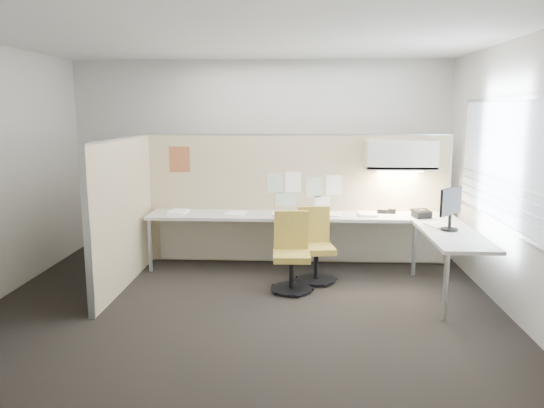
# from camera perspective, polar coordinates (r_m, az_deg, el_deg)

# --- Properties ---
(floor) EXTENTS (5.50, 4.50, 0.01)m
(floor) POSITION_cam_1_polar(r_m,az_deg,el_deg) (5.98, -2.87, -10.37)
(floor) COLOR black
(floor) RESTS_ON ground
(ceiling) EXTENTS (5.50, 4.50, 0.01)m
(ceiling) POSITION_cam_1_polar(r_m,az_deg,el_deg) (5.65, -3.13, 17.38)
(ceiling) COLOR white
(ceiling) RESTS_ON wall_back
(wall_back) EXTENTS (5.50, 0.02, 2.80)m
(wall_back) POSITION_cam_1_polar(r_m,az_deg,el_deg) (7.88, -1.29, 5.10)
(wall_back) COLOR beige
(wall_back) RESTS_ON ground
(wall_front) EXTENTS (5.50, 0.02, 2.80)m
(wall_front) POSITION_cam_1_polar(r_m,az_deg,el_deg) (3.45, -6.86, -1.48)
(wall_front) COLOR beige
(wall_front) RESTS_ON ground
(wall_right) EXTENTS (0.02, 4.50, 2.80)m
(wall_right) POSITION_cam_1_polar(r_m,az_deg,el_deg) (6.02, 24.06, 2.67)
(wall_right) COLOR beige
(wall_right) RESTS_ON ground
(window_pane) EXTENTS (0.01, 2.80, 1.30)m
(window_pane) POSITION_cam_1_polar(r_m,az_deg,el_deg) (6.00, 23.94, 4.10)
(window_pane) COLOR #98A3B1
(window_pane) RESTS_ON wall_right
(partition_back) EXTENTS (4.10, 0.06, 1.75)m
(partition_back) POSITION_cam_1_polar(r_m,az_deg,el_deg) (7.28, 2.66, 0.51)
(partition_back) COLOR #CBB68C
(partition_back) RESTS_ON floor
(partition_left) EXTENTS (0.06, 2.20, 1.75)m
(partition_left) POSITION_cam_1_polar(r_m,az_deg,el_deg) (6.54, -15.68, -0.96)
(partition_left) COLOR #CBB68C
(partition_left) RESTS_ON floor
(desk) EXTENTS (4.00, 2.07, 0.73)m
(desk) POSITION_cam_1_polar(r_m,az_deg,el_deg) (6.87, 5.80, -2.43)
(desk) COLOR beige
(desk) RESTS_ON floor
(overhead_bin) EXTENTS (0.90, 0.36, 0.38)m
(overhead_bin) POSITION_cam_1_polar(r_m,az_deg,el_deg) (7.11, 13.68, 5.17)
(overhead_bin) COLOR beige
(overhead_bin) RESTS_ON partition_back
(task_light_strip) EXTENTS (0.60, 0.06, 0.02)m
(task_light_strip) POSITION_cam_1_polar(r_m,az_deg,el_deg) (7.13, 13.61, 3.49)
(task_light_strip) COLOR #FFEABF
(task_light_strip) RESTS_ON overhead_bin
(pinned_papers) EXTENTS (1.01, 0.00, 0.47)m
(pinned_papers) POSITION_cam_1_polar(r_m,az_deg,el_deg) (7.22, 3.31, 1.69)
(pinned_papers) COLOR #8CBF8C
(pinned_papers) RESTS_ON partition_back
(poster) EXTENTS (0.28, 0.00, 0.35)m
(poster) POSITION_cam_1_polar(r_m,az_deg,el_deg) (7.36, -9.91, 4.75)
(poster) COLOR orange
(poster) RESTS_ON partition_back
(chair_left) EXTENTS (0.48, 0.48, 0.90)m
(chair_left) POSITION_cam_1_polar(r_m,az_deg,el_deg) (6.21, 2.10, -5.47)
(chair_left) COLOR black
(chair_left) RESTS_ON floor
(chair_right) EXTENTS (0.48, 0.50, 0.89)m
(chair_right) POSITION_cam_1_polar(r_m,az_deg,el_deg) (6.56, 4.68, -4.68)
(chair_right) COLOR black
(chair_right) RESTS_ON floor
(monitor) EXTENTS (0.33, 0.37, 0.49)m
(monitor) POSITION_cam_1_polar(r_m,az_deg,el_deg) (6.33, 18.66, -0.20)
(monitor) COLOR black
(monitor) RESTS_ON desk
(phone) EXTENTS (0.26, 0.24, 0.12)m
(phone) POSITION_cam_1_polar(r_m,az_deg,el_deg) (7.01, 15.75, -1.01)
(phone) COLOR black
(phone) RESTS_ON desk
(stapler) EXTENTS (0.14, 0.06, 0.05)m
(stapler) POSITION_cam_1_polar(r_m,az_deg,el_deg) (7.18, 11.79, -0.81)
(stapler) COLOR black
(stapler) RESTS_ON desk
(tape_dispenser) EXTENTS (0.10, 0.07, 0.06)m
(tape_dispenser) POSITION_cam_1_polar(r_m,az_deg,el_deg) (7.20, 12.76, -0.77)
(tape_dispenser) COLOR black
(tape_dispenser) RESTS_ON desk
(coat_hook) EXTENTS (0.18, 0.48, 1.44)m
(coat_hook) POSITION_cam_1_polar(r_m,az_deg,el_deg) (5.84, -18.85, 2.88)
(coat_hook) COLOR silver
(coat_hook) RESTS_ON partition_left
(paper_stack_0) EXTENTS (0.26, 0.32, 0.03)m
(paper_stack_0) POSITION_cam_1_polar(r_m,az_deg,el_deg) (7.16, -10.03, -0.84)
(paper_stack_0) COLOR white
(paper_stack_0) RESTS_ON desk
(paper_stack_1) EXTENTS (0.28, 0.34, 0.02)m
(paper_stack_1) POSITION_cam_1_polar(r_m,az_deg,el_deg) (7.00, -3.89, -1.01)
(paper_stack_1) COLOR white
(paper_stack_1) RESTS_ON desk
(paper_stack_2) EXTENTS (0.25, 0.32, 0.04)m
(paper_stack_2) POSITION_cam_1_polar(r_m,az_deg,el_deg) (6.87, 1.02, -1.10)
(paper_stack_2) COLOR white
(paper_stack_2) RESTS_ON desk
(paper_stack_3) EXTENTS (0.28, 0.34, 0.02)m
(paper_stack_3) POSITION_cam_1_polar(r_m,az_deg,el_deg) (6.98, 6.49, -1.10)
(paper_stack_3) COLOR white
(paper_stack_3) RESTS_ON desk
(paper_stack_4) EXTENTS (0.24, 0.31, 0.03)m
(paper_stack_4) POSITION_cam_1_polar(r_m,az_deg,el_deg) (7.03, 10.25, -1.07)
(paper_stack_4) COLOR white
(paper_stack_4) RESTS_ON desk
(paper_stack_5) EXTENTS (0.32, 0.36, 0.02)m
(paper_stack_5) POSITION_cam_1_polar(r_m,az_deg,el_deg) (6.58, 17.48, -2.19)
(paper_stack_5) COLOR white
(paper_stack_5) RESTS_ON desk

